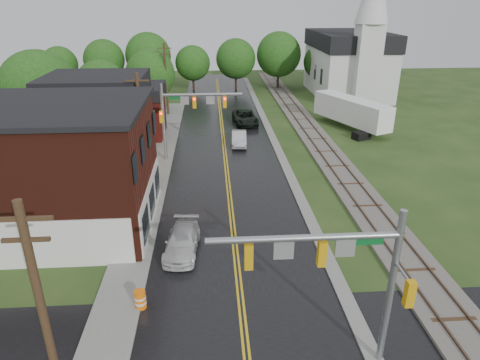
{
  "coord_description": "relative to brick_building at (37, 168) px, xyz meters",
  "views": [
    {
      "loc": [
        -1.25,
        -11.26,
        14.3
      ],
      "look_at": [
        0.48,
        13.73,
        3.5
      ],
      "focal_mm": 32.0,
      "sensor_mm": 36.0,
      "label": 1
    }
  ],
  "objects": [
    {
      "name": "yellow_house",
      "position": [
        1.48,
        11.0,
        -0.95
      ],
      "size": [
        8.0,
        7.0,
        6.4
      ],
      "primitive_type": "cube",
      "color": "tan",
      "rests_on": "ground"
    },
    {
      "name": "traffic_signal_far",
      "position": [
        9.01,
        12.0,
        0.82
      ],
      "size": [
        7.34,
        0.43,
        7.2
      ],
      "color": "gray",
      "rests_on": "ground"
    },
    {
      "name": "brick_building",
      "position": [
        0.0,
        0.0,
        0.0
      ],
      "size": [
        14.3,
        10.3,
        8.3
      ],
      "color": "#45180E",
      "rests_on": "ground"
    },
    {
      "name": "pickup_white",
      "position": [
        9.28,
        -3.89,
        -3.47
      ],
      "size": [
        2.28,
        4.81,
        1.35
      ],
      "primitive_type": "imported",
      "rotation": [
        0.0,
        0.0,
        -0.08
      ],
      "color": "silver",
      "rests_on": "ground"
    },
    {
      "name": "semi_trailer",
      "position": [
        27.42,
        21.14,
        -2.03
      ],
      "size": [
        6.53,
        10.96,
        3.53
      ],
      "color": "black",
      "rests_on": "ground"
    },
    {
      "name": "sidewalk_left",
      "position": [
        6.28,
        10.0,
        -4.15
      ],
      "size": [
        2.4,
        50.0,
        0.12
      ],
      "primitive_type": "cube",
      "color": "gray",
      "rests_on": "ground"
    },
    {
      "name": "tree_left_c",
      "position": [
        -1.36,
        24.9,
        0.36
      ],
      "size": [
        6.0,
        6.0,
        7.65
      ],
      "color": "black",
      "rests_on": "ground"
    },
    {
      "name": "main_road",
      "position": [
        12.48,
        15.0,
        -4.15
      ],
      "size": [
        10.0,
        90.0,
        0.02
      ],
      "primitive_type": "cube",
      "color": "black",
      "rests_on": "ground"
    },
    {
      "name": "curb_right",
      "position": [
        17.88,
        20.0,
        -4.15
      ],
      "size": [
        0.8,
        70.0,
        0.12
      ],
      "primitive_type": "cube",
      "color": "gray",
      "rests_on": "ground"
    },
    {
      "name": "suv_dark",
      "position": [
        15.35,
        24.0,
        -3.36
      ],
      "size": [
        3.08,
        5.87,
        1.58
      ],
      "primitive_type": "imported",
      "rotation": [
        0.0,
        0.0,
        0.08
      ],
      "color": "black",
      "rests_on": "ground"
    },
    {
      "name": "sedan_silver",
      "position": [
        14.07,
        16.12,
        -3.45
      ],
      "size": [
        1.72,
        4.33,
        1.4
      ],
      "primitive_type": "imported",
      "rotation": [
        0.0,
        0.0,
        -0.06
      ],
      "color": "#B7B7BD",
      "rests_on": "ground"
    },
    {
      "name": "church",
      "position": [
        32.48,
        38.74,
        1.68
      ],
      "size": [
        10.4,
        18.4,
        20.0
      ],
      "color": "silver",
      "rests_on": "ground"
    },
    {
      "name": "railroad",
      "position": [
        22.48,
        20.0,
        -4.05
      ],
      "size": [
        3.2,
        80.0,
        0.3
      ],
      "color": "#59544C",
      "rests_on": "ground"
    },
    {
      "name": "darkred_building",
      "position": [
        2.48,
        20.0,
        -1.95
      ],
      "size": [
        7.0,
        6.0,
        4.4
      ],
      "primitive_type": "cube",
      "color": "#3F0F0C",
      "rests_on": "ground"
    },
    {
      "name": "construction_barrel",
      "position": [
        7.48,
        -8.91,
        -3.65
      ],
      "size": [
        0.72,
        0.72,
        1.0
      ],
      "primitive_type": "cylinder",
      "rotation": [
        0.0,
        0.0,
        -0.36
      ],
      "color": "orange",
      "rests_on": "ground"
    },
    {
      "name": "tree_left_b",
      "position": [
        -5.36,
        16.9,
        1.57
      ],
      "size": [
        7.6,
        7.6,
        9.69
      ],
      "color": "black",
      "rests_on": "ground"
    },
    {
      "name": "utility_pole_a",
      "position": [
        5.68,
        -15.0,
        0.57
      ],
      "size": [
        1.8,
        0.28,
        9.0
      ],
      "color": "#382616",
      "rests_on": "ground"
    },
    {
      "name": "utility_pole_c",
      "position": [
        5.68,
        29.0,
        0.57
      ],
      "size": [
        1.8,
        0.28,
        9.0
      ],
      "color": "#382616",
      "rests_on": "ground"
    },
    {
      "name": "utility_pole_b",
      "position": [
        5.68,
        7.0,
        0.57
      ],
      "size": [
        1.8,
        0.28,
        9.0
      ],
      "color": "#382616",
      "rests_on": "ground"
    },
    {
      "name": "traffic_signal_near",
      "position": [
        15.96,
        -13.0,
        0.82
      ],
      "size": [
        7.34,
        0.3,
        7.2
      ],
      "color": "gray",
      "rests_on": "ground"
    },
    {
      "name": "tree_left_e",
      "position": [
        3.64,
        30.9,
        0.66
      ],
      "size": [
        6.4,
        6.4,
        8.16
      ],
      "color": "black",
      "rests_on": "ground"
    }
  ]
}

